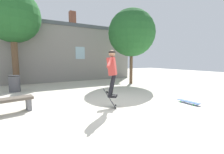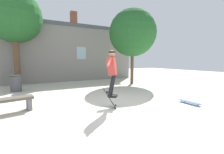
% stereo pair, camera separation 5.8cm
% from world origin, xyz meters
% --- Properties ---
extents(ground_plane, '(40.00, 40.00, 0.00)m').
position_xyz_m(ground_plane, '(0.00, 0.00, 0.00)').
color(ground_plane, beige).
extents(building_backdrop, '(11.29, 0.52, 5.08)m').
position_xyz_m(building_backdrop, '(0.01, 7.51, 2.18)').
color(building_backdrop, gray).
rests_on(building_backdrop, ground_plane).
extents(tree_right, '(3.03, 3.03, 4.82)m').
position_xyz_m(tree_right, '(3.59, 4.30, 3.30)').
color(tree_right, brown).
rests_on(tree_right, ground_plane).
extents(tree_left, '(3.06, 3.06, 5.63)m').
position_xyz_m(tree_left, '(-3.05, 6.69, 4.07)').
color(tree_left, brown).
rests_on(tree_left, ground_plane).
extents(park_bench, '(1.65, 0.68, 0.44)m').
position_xyz_m(park_bench, '(-3.04, 1.29, 0.32)').
color(park_bench, brown).
rests_on(park_bench, ground_plane).
extents(trash_bin, '(0.53, 0.53, 0.82)m').
position_xyz_m(trash_bin, '(-3.00, 4.85, 0.43)').
color(trash_bin, '#47474C').
rests_on(trash_bin, ground_plane).
extents(skater, '(0.84, 1.00, 1.51)m').
position_xyz_m(skater, '(0.03, 0.38, 1.26)').
color(skater, '#B23833').
extents(skateboard_flipping, '(0.41, 0.59, 0.73)m').
position_xyz_m(skateboard_flipping, '(-0.02, 0.41, 0.27)').
color(skateboard_flipping, black).
extents(skateboard_resting, '(0.25, 0.79, 0.08)m').
position_xyz_m(skateboard_resting, '(2.66, -0.53, 0.07)').
color(skateboard_resting, '#2D519E').
rests_on(skateboard_resting, ground_plane).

